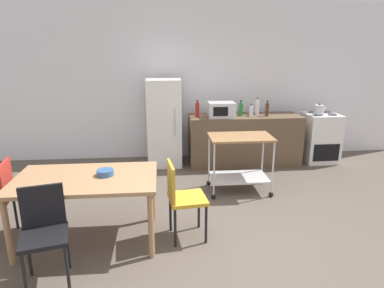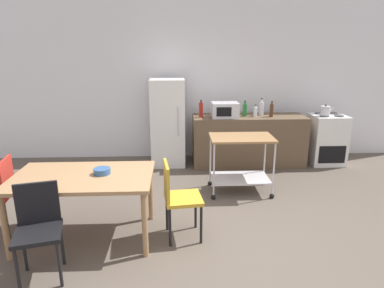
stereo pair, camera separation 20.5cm
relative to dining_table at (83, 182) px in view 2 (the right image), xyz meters
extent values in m
plane|color=brown|center=(1.42, -0.21, -0.67)|extent=(12.00, 12.00, 0.00)
cube|color=white|center=(1.42, 2.99, 0.78)|extent=(8.40, 0.12, 2.90)
cube|color=brown|center=(2.32, 2.39, -0.22)|extent=(2.00, 0.64, 0.90)
cube|color=#A37A51|center=(0.00, 0.00, 0.06)|extent=(1.50, 0.90, 0.04)
cylinder|color=#A37A51|center=(-0.69, -0.39, -0.32)|extent=(0.06, 0.06, 0.71)
cylinder|color=#A37A51|center=(0.69, -0.39, -0.32)|extent=(0.06, 0.06, 0.71)
cylinder|color=#A37A51|center=(-0.69, 0.39, -0.32)|extent=(0.06, 0.06, 0.71)
cylinder|color=#A37A51|center=(0.69, 0.39, -0.32)|extent=(0.06, 0.06, 0.71)
cube|color=black|center=(-0.24, -0.70, -0.20)|extent=(0.49, 0.49, 0.04)
cube|color=black|center=(-0.28, -0.53, 0.02)|extent=(0.38, 0.12, 0.40)
cylinder|color=black|center=(-0.36, -0.91, -0.45)|extent=(0.03, 0.03, 0.45)
cylinder|color=black|center=(-0.03, -0.82, -0.45)|extent=(0.03, 0.03, 0.45)
cylinder|color=black|center=(-0.44, -0.58, -0.45)|extent=(0.03, 0.03, 0.45)
cylinder|color=black|center=(-0.11, -0.49, -0.45)|extent=(0.03, 0.03, 0.45)
cube|color=gold|center=(1.09, -0.04, -0.20)|extent=(0.45, 0.45, 0.04)
cube|color=gold|center=(0.91, -0.06, 0.02)|extent=(0.08, 0.38, 0.40)
cylinder|color=black|center=(1.28, -0.18, -0.45)|extent=(0.03, 0.03, 0.45)
cylinder|color=black|center=(1.23, 0.15, -0.45)|extent=(0.03, 0.03, 0.45)
cylinder|color=black|center=(0.94, -0.22, -0.45)|extent=(0.03, 0.03, 0.45)
cylinder|color=black|center=(0.90, 0.11, -0.45)|extent=(0.03, 0.03, 0.45)
cube|color=#B72D23|center=(-0.89, 0.17, 0.02)|extent=(0.08, 0.38, 0.40)
cylinder|color=black|center=(-0.92, 0.34, -0.45)|extent=(0.03, 0.03, 0.45)
cylinder|color=black|center=(-0.88, 0.00, -0.45)|extent=(0.03, 0.03, 0.45)
cube|color=white|center=(3.77, 2.41, -0.22)|extent=(0.60, 0.60, 0.90)
cube|color=black|center=(3.77, 2.11, -0.42)|extent=(0.48, 0.01, 0.32)
cylinder|color=#47474C|center=(3.64, 2.29, 0.24)|extent=(0.16, 0.16, 0.02)
cylinder|color=#47474C|center=(3.90, 2.29, 0.24)|extent=(0.16, 0.16, 0.02)
cylinder|color=#47474C|center=(3.64, 2.53, 0.24)|extent=(0.16, 0.16, 0.02)
cylinder|color=#47474C|center=(3.90, 2.53, 0.24)|extent=(0.16, 0.16, 0.02)
cube|color=white|center=(0.87, 2.49, 0.10)|extent=(0.60, 0.60, 1.55)
cylinder|color=silver|center=(1.05, 2.18, 0.18)|extent=(0.02, 0.02, 0.50)
cube|color=olive|center=(1.95, 1.16, 0.16)|extent=(0.90, 0.56, 0.03)
cube|color=silver|center=(1.95, 1.16, -0.45)|extent=(0.83, 0.52, 0.02)
cylinder|color=silver|center=(1.53, 0.91, -0.22)|extent=(0.02, 0.02, 0.76)
sphere|color=black|center=(1.53, 0.91, -0.64)|extent=(0.07, 0.07, 0.07)
cylinder|color=silver|center=(2.37, 0.91, -0.22)|extent=(0.02, 0.02, 0.76)
sphere|color=black|center=(2.37, 0.91, -0.64)|extent=(0.07, 0.07, 0.07)
cylinder|color=silver|center=(1.53, 1.41, -0.22)|extent=(0.02, 0.02, 0.76)
sphere|color=black|center=(1.53, 1.41, -0.64)|extent=(0.07, 0.07, 0.07)
cylinder|color=silver|center=(2.37, 1.41, -0.22)|extent=(0.02, 0.02, 0.76)
sphere|color=black|center=(2.37, 1.41, -0.64)|extent=(0.07, 0.07, 0.07)
cylinder|color=maroon|center=(1.45, 2.33, 0.36)|extent=(0.07, 0.07, 0.25)
cylinder|color=maroon|center=(1.45, 2.33, 0.50)|extent=(0.03, 0.03, 0.04)
cylinder|color=black|center=(1.45, 2.33, 0.52)|extent=(0.04, 0.04, 0.01)
cube|color=silver|center=(1.86, 2.29, 0.36)|extent=(0.46, 0.34, 0.26)
cube|color=black|center=(1.82, 2.12, 0.36)|extent=(0.25, 0.01, 0.16)
cylinder|color=#1E6628|center=(2.23, 2.38, 0.34)|extent=(0.08, 0.08, 0.22)
cylinder|color=#1E6628|center=(2.23, 2.38, 0.47)|extent=(0.03, 0.03, 0.05)
cylinder|color=black|center=(2.23, 2.38, 0.50)|extent=(0.04, 0.04, 0.01)
cylinder|color=silver|center=(2.41, 2.35, 0.31)|extent=(0.07, 0.07, 0.16)
cylinder|color=silver|center=(2.41, 2.35, 0.41)|extent=(0.03, 0.03, 0.04)
cylinder|color=black|center=(2.41, 2.35, 0.43)|extent=(0.03, 0.03, 0.01)
cylinder|color=silver|center=(2.55, 2.47, 0.35)|extent=(0.08, 0.08, 0.23)
cylinder|color=silver|center=(2.55, 2.47, 0.49)|extent=(0.04, 0.04, 0.06)
cylinder|color=black|center=(2.55, 2.47, 0.53)|extent=(0.04, 0.04, 0.01)
cylinder|color=#4C2D19|center=(2.69, 2.31, 0.34)|extent=(0.06, 0.06, 0.22)
cylinder|color=#4C2D19|center=(2.69, 2.31, 0.47)|extent=(0.03, 0.03, 0.04)
cylinder|color=black|center=(2.69, 2.31, 0.50)|extent=(0.03, 0.03, 0.01)
cylinder|color=#33598C|center=(0.20, 0.04, 0.11)|extent=(0.18, 0.18, 0.06)
cylinder|color=silver|center=(3.65, 2.31, 0.33)|extent=(0.17, 0.17, 0.16)
sphere|color=black|center=(3.65, 2.31, 0.42)|extent=(0.03, 0.03, 0.03)
cylinder|color=silver|center=(3.76, 2.31, 0.35)|extent=(0.08, 0.02, 0.07)
camera|label=1|loc=(0.82, -3.43, 1.41)|focal=31.50mm
camera|label=2|loc=(1.03, -3.44, 1.41)|focal=31.50mm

